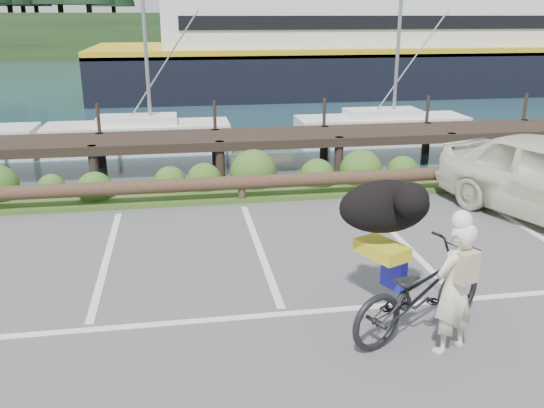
% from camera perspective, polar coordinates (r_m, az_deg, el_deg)
% --- Properties ---
extents(ground, '(72.00, 72.00, 0.00)m').
position_cam_1_polar(ground, '(8.40, 0.64, -9.55)').
color(ground, '#4D4D4F').
extents(harbor_backdrop, '(170.00, 160.00, 30.00)m').
position_cam_1_polar(harbor_backdrop, '(85.88, -8.52, 15.56)').
color(harbor_backdrop, '#1B3742').
rests_on(harbor_backdrop, ground).
extents(vegetation_strip, '(34.00, 1.60, 0.10)m').
position_cam_1_polar(vegetation_strip, '(13.25, -3.32, 1.31)').
color(vegetation_strip, '#3D5B21').
rests_on(vegetation_strip, ground).
extents(log_rail, '(32.00, 0.30, 0.60)m').
position_cam_1_polar(log_rail, '(12.60, -2.98, 0.18)').
color(log_rail, '#443021').
rests_on(log_rail, ground).
extents(bicycle, '(2.34, 1.60, 1.16)m').
position_cam_1_polar(bicycle, '(7.60, 14.41, -8.40)').
color(bicycle, black).
rests_on(bicycle, ground).
extents(cyclist, '(0.72, 0.61, 1.68)m').
position_cam_1_polar(cyclist, '(7.20, 17.60, -8.01)').
color(cyclist, beige).
rests_on(cyclist, ground).
extents(dog, '(1.05, 1.37, 0.71)m').
position_cam_1_polar(dog, '(7.70, 11.11, -0.25)').
color(dog, black).
rests_on(dog, bicycle).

